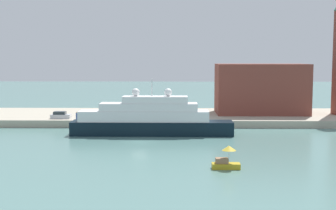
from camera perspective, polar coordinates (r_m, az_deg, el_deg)
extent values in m
plane|color=slate|center=(77.55, -3.55, -4.64)|extent=(400.00, 400.00, 0.00)
cube|color=#ADA38E|center=(104.81, -2.36, -1.48)|extent=(110.00, 23.52, 1.50)
cube|color=black|center=(85.04, -1.98, -2.84)|extent=(29.57, 4.64, 2.52)
cube|color=white|center=(84.82, -2.98, -1.35)|extent=(23.65, 4.27, 1.93)
cube|color=white|center=(84.57, -2.39, -0.23)|extent=(17.74, 3.90, 1.41)
cube|color=white|center=(84.38, -1.59, 0.66)|extent=(11.83, 3.53, 1.25)
cylinder|color=silver|center=(84.24, -2.00, 2.18)|extent=(0.16, 0.16, 3.22)
sphere|color=white|center=(84.19, 0.01, 1.58)|extent=(1.45, 1.45, 1.45)
sphere|color=white|center=(84.50, -4.00, 1.58)|extent=(1.45, 1.45, 1.45)
cube|color=#B7991E|center=(59.89, 7.16, -7.47)|extent=(3.57, 1.43, 0.71)
cube|color=#8C6647|center=(59.68, 6.65, -6.83)|extent=(1.57, 1.14, 0.68)
cylinder|color=#B2B2B2|center=(59.67, 7.51, -6.35)|extent=(0.06, 0.06, 1.67)
cone|color=gold|center=(59.44, 7.53, -5.28)|extent=(1.76, 1.76, 0.62)
cube|color=brown|center=(106.67, 11.39, 1.97)|extent=(20.17, 10.76, 11.23)
cube|color=silver|center=(98.89, -13.07, -1.38)|extent=(4.09, 1.88, 0.87)
cube|color=#262D33|center=(98.86, -13.19, -0.95)|extent=(2.46, 1.69, 0.60)
cylinder|color=#334C8C|center=(96.64, -11.19, -1.36)|extent=(0.36, 0.36, 1.33)
sphere|color=tan|center=(96.54, -11.20, -0.90)|extent=(0.24, 0.24, 0.24)
cylinder|color=black|center=(94.16, 0.05, -1.66)|extent=(0.41, 0.41, 0.62)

